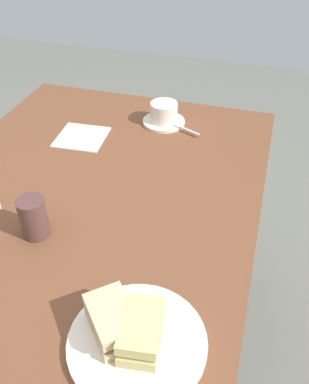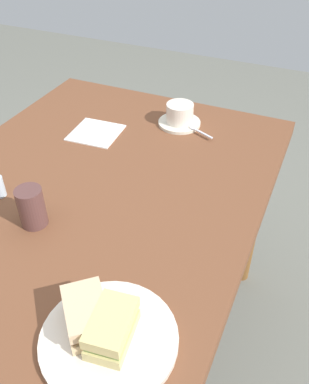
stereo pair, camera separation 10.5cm
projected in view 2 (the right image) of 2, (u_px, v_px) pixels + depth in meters
The scene contains 10 objects.
ground_plane at pixel (105, 350), 1.56m from camera, with size 6.00×6.00×0.00m, color slate.
dining_table at pixel (87, 221), 1.14m from camera, with size 1.26×0.89×0.75m.
sandwich_plate at pixel (109, 339), 0.76m from camera, with size 0.26×0.26×0.01m, color silver.
sandwich_front at pixel (112, 328), 0.73m from camera, with size 0.12×0.08×0.06m.
sandwich_back at pixel (86, 315), 0.75m from camera, with size 0.13×0.13×0.06m.
coffee_saucer at pixel (179, 123), 1.38m from camera, with size 0.14×0.14×0.01m, color silver.
coffee_cup at pixel (180, 112), 1.36m from camera, with size 0.09×0.11×0.06m.
spoon at pixel (197, 130), 1.33m from camera, with size 0.05×0.09×0.01m.
napkin at pixel (96, 133), 1.34m from camera, with size 0.15×0.15×0.00m, color white.
drinking_glass at pixel (32, 207), 0.98m from camera, with size 0.06×0.06×0.10m, color brown.
Camera 2 is at (-0.70, -0.51, 1.44)m, focal length 38.85 mm.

